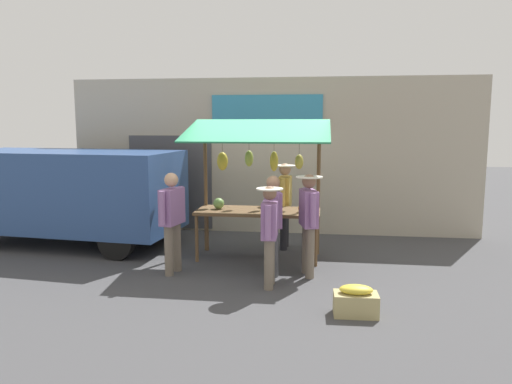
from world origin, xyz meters
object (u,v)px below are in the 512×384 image
Objects in this scene: market_stall at (257,174)px; shopper_in_striped_shirt at (172,216)px; vendor_with_sunhat at (285,198)px; shopper_in_grey_tee at (309,216)px; shopper_with_shopping_bag at (273,218)px; shopper_with_ponytail at (270,229)px; produce_crate_near at (356,301)px; parked_van at (61,189)px.

market_stall reaches higher than shopper_in_striped_shirt.
vendor_with_sunhat is 1.02× the size of shopper_in_grey_tee.
shopper_with_shopping_bag is (0.06, 1.67, -0.06)m from vendor_with_sunhat.
shopper_with_shopping_bag is at bearing 76.67° from shopper_in_grey_tee.
vendor_with_sunhat is 1.09× the size of shopper_with_ponytail.
vendor_with_sunhat is at bearing -16.84° from shopper_with_shopping_bag.
shopper_with_shopping_bag is 2.11m from produce_crate_near.
produce_crate_near is at bearing 22.43° from vendor_with_sunhat.
shopper_in_grey_tee reaches higher than shopper_with_shopping_bag.
shopper_with_ponytail is 2.67× the size of produce_crate_near.
market_stall is at bearing 178.43° from parked_van.
shopper_in_striped_shirt is 1.08× the size of shopper_with_ponytail.
parked_van is at bearing 71.61° from shopper_in_striped_shirt.
vendor_with_sunhat is 0.36× the size of parked_van.
shopper_with_shopping_bag is (-0.38, 0.94, -0.61)m from market_stall.
shopper_with_shopping_bag is 0.35× the size of parked_van.
shopper_with_ponytail is (0.55, 0.62, -0.08)m from shopper_in_grey_tee.
produce_crate_near is (-1.59, 2.50, -1.35)m from market_stall.
shopper_with_ponytail is (0.05, 2.28, -0.10)m from vendor_with_sunhat.
produce_crate_near is at bearing -156.70° from shopper_with_shopping_bag.
parked_van is at bearing -7.06° from market_stall.
parked_van reaches higher than shopper_in_striped_shirt.
shopper_in_grey_tee is 0.36× the size of parked_van.
parked_van is (4.43, -2.06, 0.24)m from shopper_with_ponytail.
parked_van is at bearing 60.00° from shopper_in_grey_tee.
shopper_with_shopping_bag is 4.65m from parked_van.
shopper_in_striped_shirt is 3.24m from parked_van.
shopper_with_ponytail is 4.89m from parked_van.
vendor_with_sunhat is 4.49m from parked_van.
market_stall reaches higher than shopper_with_shopping_bag.
shopper_in_grey_tee is at bearing -67.33° from produce_crate_near.
shopper_with_ponytail is 1.68m from produce_crate_near.
shopper_in_striped_shirt is 1.62m from shopper_with_shopping_bag.
vendor_with_sunhat is 1.74m from shopper_in_grey_tee.
shopper_with_shopping_bag is 0.57m from shopper_in_grey_tee.
market_stall is 1.52× the size of shopper_in_striped_shirt.
market_stall is at bearing -57.45° from produce_crate_near.
shopper_in_striped_shirt is 1.03× the size of shopper_with_shopping_bag.
produce_crate_near is (-1.16, 3.22, -0.80)m from vendor_with_sunhat.
market_stall is 1.65× the size of shopper_with_ponytail.
vendor_with_sunhat is at bearing -2.79° from shopper_with_ponytail.
parked_van is at bearing -84.42° from vendor_with_sunhat.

